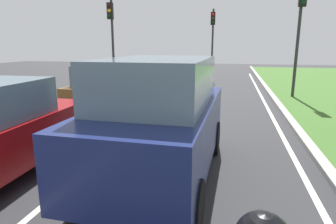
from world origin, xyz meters
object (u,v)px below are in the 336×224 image
car_hatchback_far (104,89)px  traffic_light_near_right (300,21)px  car_suv_ahead (160,119)px  traffic_light_overhead_left (111,29)px  traffic_light_far_median (213,32)px

car_hatchback_far → traffic_light_near_right: traffic_light_near_right is taller
car_hatchback_far → traffic_light_near_right: size_ratio=0.71×
car_suv_ahead → traffic_light_overhead_left: 12.82m
traffic_light_overhead_left → car_suv_ahead: bearing=-63.1°
traffic_light_overhead_left → traffic_light_far_median: traffic_light_far_median is taller
traffic_light_far_median → car_suv_ahead: bearing=-88.9°
car_suv_ahead → traffic_light_far_median: (-0.34, 17.37, 2.26)m
car_hatchback_far → traffic_light_overhead_left: (-2.23, 6.13, 2.54)m
traffic_light_near_right → car_hatchback_far: bearing=-148.8°
car_hatchback_far → traffic_light_overhead_left: 7.00m
traffic_light_near_right → traffic_light_overhead_left: size_ratio=1.05×
car_hatchback_far → traffic_light_overhead_left: bearing=111.1°
car_hatchback_far → traffic_light_far_median: traffic_light_far_median is taller
car_hatchback_far → traffic_light_far_median: bearing=76.6°
car_suv_ahead → traffic_light_far_median: bearing=92.4°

